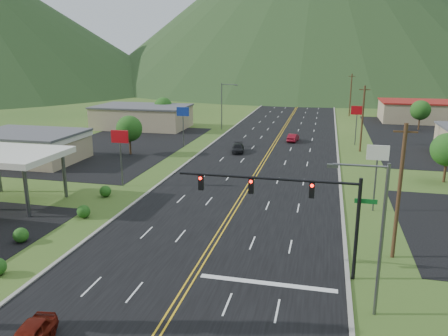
% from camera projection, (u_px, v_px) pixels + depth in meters
% --- Properties ---
extents(traffic_signal, '(13.10, 0.43, 7.00)m').
position_uv_depth(traffic_signal, '(296.00, 199.00, 28.74)').
color(traffic_signal, black).
rests_on(traffic_signal, ground).
extents(streetlight_east, '(3.28, 0.25, 9.00)m').
position_uv_depth(streetlight_east, '(376.00, 230.00, 23.98)').
color(streetlight_east, '#59595E').
rests_on(streetlight_east, ground).
extents(streetlight_west, '(3.28, 0.25, 9.00)m').
position_uv_depth(streetlight_west, '(223.00, 103.00, 85.52)').
color(streetlight_west, '#59595E').
rests_on(streetlight_west, ground).
extents(gas_canopy, '(10.00, 8.00, 5.30)m').
position_uv_depth(gas_canopy, '(8.00, 156.00, 42.69)').
color(gas_canopy, white).
rests_on(gas_canopy, ground).
extents(building_west_mid, '(14.40, 10.40, 4.10)m').
position_uv_depth(building_west_mid, '(28.00, 145.00, 60.63)').
color(building_west_mid, tan).
rests_on(building_west_mid, ground).
extents(building_west_far, '(18.40, 11.40, 4.50)m').
position_uv_depth(building_west_far, '(142.00, 117.00, 87.99)').
color(building_west_far, tan).
rests_on(building_west_far, ground).
extents(building_east_far, '(16.40, 12.40, 4.50)m').
position_uv_depth(building_east_far, '(419.00, 111.00, 96.32)').
color(building_east_far, tan).
rests_on(building_east_far, ground).
extents(pole_sign_west_a, '(2.00, 0.18, 6.40)m').
position_uv_depth(pole_sign_west_a, '(120.00, 142.00, 48.41)').
color(pole_sign_west_a, '#59595E').
rests_on(pole_sign_west_a, ground).
extents(pole_sign_west_b, '(2.00, 0.18, 6.40)m').
position_uv_depth(pole_sign_west_b, '(183.00, 116.00, 69.12)').
color(pole_sign_west_b, '#59595E').
rests_on(pole_sign_west_b, ground).
extents(pole_sign_east_a, '(2.00, 0.18, 6.40)m').
position_uv_depth(pole_sign_east_a, '(377.00, 159.00, 40.56)').
color(pole_sign_east_a, '#59595E').
rests_on(pole_sign_east_a, ground).
extents(pole_sign_east_b, '(2.00, 0.18, 6.40)m').
position_uv_depth(pole_sign_east_b, '(357.00, 114.00, 70.68)').
color(pole_sign_east_b, '#59595E').
rests_on(pole_sign_east_b, ground).
extents(tree_west_a, '(3.84, 3.84, 5.82)m').
position_uv_depth(tree_west_a, '(129.00, 129.00, 64.15)').
color(tree_west_a, '#382314').
rests_on(tree_west_a, ground).
extents(tree_west_b, '(3.84, 3.84, 5.82)m').
position_uv_depth(tree_west_b, '(163.00, 107.00, 90.68)').
color(tree_west_b, '#382314').
rests_on(tree_west_b, ground).
extents(tree_east_a, '(3.84, 3.84, 5.82)m').
position_uv_depth(tree_east_a, '(448.00, 150.00, 50.16)').
color(tree_east_a, '#382314').
rests_on(tree_east_a, ground).
extents(tree_east_b, '(3.84, 3.84, 5.82)m').
position_uv_depth(tree_east_b, '(420.00, 110.00, 85.05)').
color(tree_east_b, '#382314').
rests_on(tree_east_b, ground).
extents(utility_pole_a, '(1.60, 0.28, 10.00)m').
position_uv_depth(utility_pole_a, '(399.00, 191.00, 31.01)').
color(utility_pole_a, '#382314').
rests_on(utility_pole_a, ground).
extents(utility_pole_b, '(1.60, 0.28, 10.00)m').
position_uv_depth(utility_pole_b, '(362.00, 118.00, 65.85)').
color(utility_pole_b, '#382314').
rests_on(utility_pole_b, ground).
extents(utility_pole_c, '(1.60, 0.28, 10.00)m').
position_uv_depth(utility_pole_c, '(351.00, 95.00, 103.51)').
color(utility_pole_c, '#382314').
rests_on(utility_pole_c, ground).
extents(utility_pole_d, '(1.60, 0.28, 10.00)m').
position_uv_depth(utility_pole_d, '(345.00, 84.00, 141.17)').
color(utility_pole_d, '#382314').
rests_on(utility_pole_d, ground).
extents(car_dark_mid, '(2.43, 4.52, 1.25)m').
position_uv_depth(car_dark_mid, '(238.00, 148.00, 66.26)').
color(car_dark_mid, black).
rests_on(car_dark_mid, ground).
extents(car_red_far, '(1.86, 4.20, 1.34)m').
position_uv_depth(car_red_far, '(293.00, 138.00, 74.41)').
color(car_red_far, maroon).
rests_on(car_red_far, ground).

